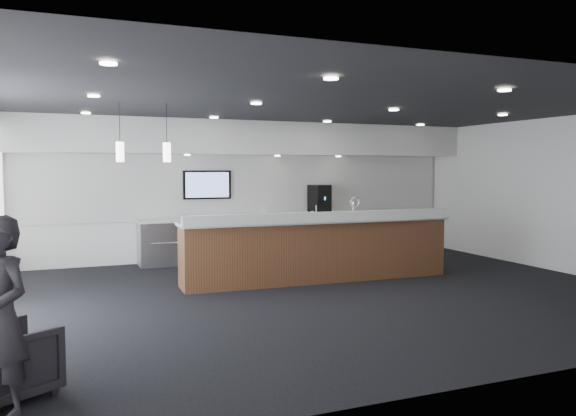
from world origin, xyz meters
name	(u,v)px	position (x,y,z in m)	size (l,w,h in m)	color
ground	(328,293)	(0.00, 0.00, 0.00)	(10.00, 10.00, 0.00)	black
ceiling	(329,105)	(0.00, 0.00, 3.00)	(10.00, 8.00, 0.02)	black
back_wall	(250,191)	(0.00, 4.00, 1.50)	(10.00, 0.02, 3.00)	white
right_wall	(562,195)	(5.00, 0.00, 1.50)	(0.02, 8.00, 3.00)	white
soffit_bulkhead	(256,139)	(0.00, 3.55, 2.65)	(10.00, 0.90, 0.70)	silver
alcove_panel	(250,186)	(0.00, 3.97, 1.60)	(9.80, 0.06, 1.40)	silver
back_credenza	(255,238)	(0.00, 3.64, 0.48)	(5.06, 0.66, 0.95)	#92959A
wall_tv	(207,185)	(-1.00, 3.91, 1.65)	(1.05, 0.08, 0.62)	black
pendant_left	(167,152)	(-2.40, 0.80, 2.25)	(0.12, 0.12, 0.30)	#F9E3C2
pendant_right	(120,152)	(-3.10, 0.80, 2.25)	(0.12, 0.12, 0.30)	#F9E3C2
ceiling_can_lights	(329,107)	(0.00, 0.00, 2.97)	(7.00, 5.00, 0.02)	silver
service_counter	(318,249)	(0.28, 0.97, 0.58)	(4.96, 0.98, 1.49)	#5A2E1E
coffee_machine	(319,200)	(1.58, 3.68, 1.29)	(0.45, 0.54, 0.68)	black
info_sign_left	(263,212)	(0.15, 3.57, 1.06)	(0.16, 0.02, 0.22)	white
info_sign_right	(319,210)	(1.48, 3.50, 1.06)	(0.17, 0.02, 0.22)	white
armchair	(9,362)	(-4.40, -2.69, 0.32)	(0.69, 0.71, 0.64)	black
lounge_guest	(0,318)	(-4.41, -3.08, 0.81)	(0.59, 0.39, 1.63)	black
cup_0	(312,213)	(1.32, 3.51, 0.99)	(0.09, 0.09, 0.09)	white
cup_1	(306,213)	(1.18, 3.51, 0.99)	(0.09, 0.09, 0.09)	white
cup_2	(301,214)	(1.04, 3.51, 0.99)	(0.09, 0.09, 0.09)	white
cup_3	(295,214)	(0.90, 3.51, 0.99)	(0.09, 0.09, 0.09)	white
cup_4	(289,214)	(0.76, 3.51, 0.99)	(0.09, 0.09, 0.09)	white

